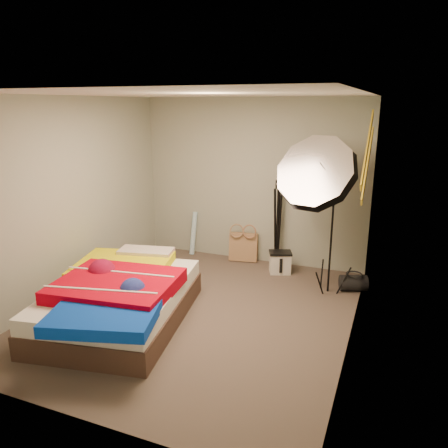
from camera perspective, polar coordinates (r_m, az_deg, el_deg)
The scene contains 15 objects.
floor at distance 5.32m, azimuth -3.49°, elevation -11.43°, with size 4.00×4.00×0.00m, color brown.
ceiling at distance 4.75m, azimuth -4.00°, elevation 16.59°, with size 4.00×4.00×0.00m, color silver.
wall_back at distance 6.70m, azimuth 3.71°, elevation 5.52°, with size 3.50×3.50×0.00m, color #979D8E.
wall_front at distance 3.28m, azimuth -19.08°, elevation -6.01°, with size 3.50×3.50×0.00m, color #979D8E.
wall_left at distance 5.84m, azimuth -19.42°, elevation 3.19°, with size 4.00×4.00×0.00m, color #979D8E.
wall_right at distance 4.44m, azimuth 17.11°, elevation -0.31°, with size 4.00×4.00×0.00m, color #979D8E.
tote_bag at distance 6.89m, azimuth 2.57°, elevation -3.00°, with size 0.44×0.13×0.44m, color tan.
wrapping_roll at distance 7.18m, azimuth -4.01°, elevation -1.20°, with size 0.08×0.08×0.70m, color #64B1D5.
camera_case at distance 6.46m, azimuth 7.33°, elevation -5.09°, with size 0.30×0.21×0.30m, color silver.
duffel_bag at distance 6.09m, azimuth 16.54°, elevation -7.38°, with size 0.21×0.21×0.35m, color black.
wall_stripe_upper at distance 4.90m, azimuth 18.20°, elevation 9.40°, with size 0.02×1.10×0.10m, color gold.
wall_stripe_lower at distance 5.17m, azimuth 18.23°, elevation 7.44°, with size 0.02×1.10×0.10m, color gold.
bed at distance 5.13m, azimuth -13.45°, elevation -9.30°, with size 1.78×2.31×0.58m.
photo_umbrella at distance 5.54m, azimuth 12.15°, elevation 6.21°, with size 1.36×1.07×2.15m.
camera_tripod at distance 6.55m, azimuth 7.05°, elevation 0.82°, with size 0.10×0.10×1.33m.
Camera 1 is at (2.07, -4.27, 2.40)m, focal length 35.00 mm.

